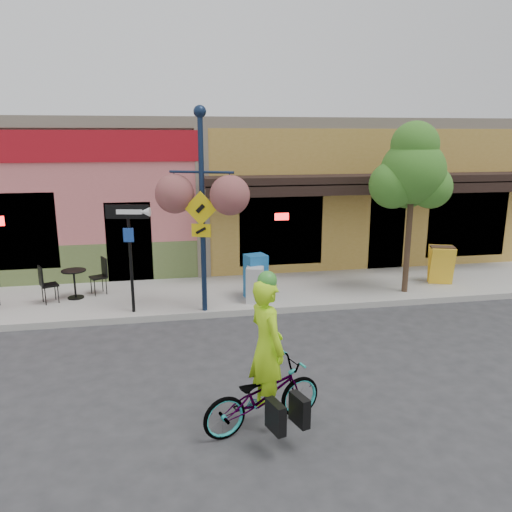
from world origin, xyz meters
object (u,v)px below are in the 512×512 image
(bicycle, at_px, (263,396))
(lamp_post, at_px, (202,212))
(street_tree, at_px, (410,208))
(building, at_px, (222,187))
(newspaper_box_blue, at_px, (256,276))
(newspaper_box_grey, at_px, (255,285))
(one_way_sign, at_px, (131,259))
(cyclist_rider, at_px, (267,364))

(bicycle, relative_size, lamp_post, 0.40)
(street_tree, bearing_deg, building, 121.48)
(building, bearing_deg, street_tree, -58.52)
(lamp_post, bearing_deg, newspaper_box_blue, 50.48)
(newspaper_box_grey, bearing_deg, lamp_post, -148.76)
(one_way_sign, distance_m, newspaper_box_grey, 2.92)
(cyclist_rider, relative_size, street_tree, 0.45)
(cyclist_rider, height_order, lamp_post, lamp_post)
(bicycle, bearing_deg, newspaper_box_grey, -26.80)
(lamp_post, relative_size, one_way_sign, 1.85)
(bicycle, relative_size, newspaper_box_blue, 1.69)
(cyclist_rider, distance_m, one_way_sign, 5.21)
(one_way_sign, xyz_separation_m, street_tree, (6.71, 0.29, 0.92))
(lamp_post, xyz_separation_m, newspaper_box_grey, (1.22, 0.34, -1.82))
(building, height_order, cyclist_rider, building)
(cyclist_rider, relative_size, newspaper_box_blue, 1.79)
(bicycle, xyz_separation_m, lamp_post, (-0.44, 4.58, 1.92))
(one_way_sign, height_order, newspaper_box_blue, one_way_sign)
(building, height_order, newspaper_box_blue, building)
(building, height_order, lamp_post, lamp_post)
(lamp_post, height_order, newspaper_box_grey, lamp_post)
(cyclist_rider, bearing_deg, one_way_sign, 5.73)
(one_way_sign, bearing_deg, building, 78.42)
(building, xyz_separation_m, newspaper_box_grey, (-0.00, -6.51, -1.67))
(street_tree, bearing_deg, newspaper_box_grey, -177.93)
(street_tree, bearing_deg, lamp_post, -174.61)
(cyclist_rider, bearing_deg, newspaper_box_grey, -26.24)
(one_way_sign, bearing_deg, bicycle, -55.79)
(building, xyz_separation_m, bicycle, (-0.79, -11.43, -1.77))
(building, height_order, street_tree, building)
(building, bearing_deg, bicycle, -93.94)
(one_way_sign, relative_size, newspaper_box_blue, 2.26)
(lamp_post, bearing_deg, newspaper_box_grey, 38.14)
(lamp_post, relative_size, newspaper_box_grey, 5.27)
(lamp_post, height_order, street_tree, lamp_post)
(newspaper_box_blue, bearing_deg, one_way_sign, 174.76)
(building, distance_m, street_tree, 7.47)
(bicycle, distance_m, street_tree, 7.13)
(building, relative_size, cyclist_rider, 9.47)
(newspaper_box_blue, distance_m, newspaper_box_grey, 0.38)
(cyclist_rider, bearing_deg, building, -21.42)
(newspaper_box_grey, height_order, street_tree, street_tree)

